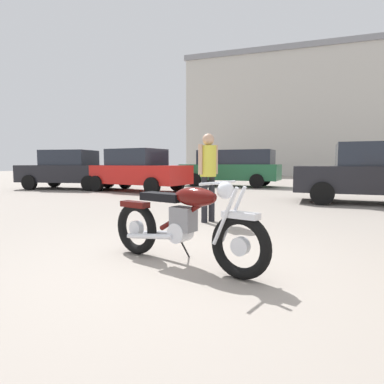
{
  "coord_description": "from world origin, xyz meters",
  "views": [
    {
      "loc": [
        1.16,
        -3.16,
        1.11
      ],
      "look_at": [
        -0.3,
        1.08,
        0.71
      ],
      "focal_mm": 30.46,
      "sensor_mm": 36.0,
      "label": 1
    }
  ],
  "objects": [
    {
      "name": "ground_plane",
      "position": [
        0.0,
        0.0,
        0.0
      ],
      "size": [
        80.0,
        80.0,
        0.0
      ],
      "primitive_type": "plane",
      "color": "gray"
    },
    {
      "name": "vintage_motorcycle",
      "position": [
        -0.06,
        0.09,
        0.45
      ],
      "size": [
        2.01,
        0.83,
        0.94
      ],
      "rotation": [
        0.0,
        0.0,
        -0.32
      ],
      "color": "black",
      "rests_on": "ground_plane"
    },
    {
      "name": "bystander",
      "position": [
        -0.54,
        2.71,
        1.02
      ],
      "size": [
        0.3,
        0.4,
        1.66
      ],
      "rotation": [
        0.0,
        0.0,
        5.7
      ],
      "color": "black",
      "rests_on": "ground_plane"
    },
    {
      "name": "blue_hatchback_right",
      "position": [
        -5.14,
        8.37,
        0.84
      ],
      "size": [
        4.43,
        2.46,
        1.67
      ],
      "rotation": [
        0.0,
        0.0,
        2.97
      ],
      "color": "black",
      "rests_on": "ground_plane"
    },
    {
      "name": "red_hatchback_near",
      "position": [
        -2.16,
        12.43,
        0.94
      ],
      "size": [
        4.8,
        2.2,
        1.74
      ],
      "rotation": [
        0.0,
        0.0,
        3.08
      ],
      "color": "black",
      "rests_on": "ground_plane"
    },
    {
      "name": "silver_sedan_mid",
      "position": [
        3.01,
        6.91,
        0.84
      ],
      "size": [
        4.26,
        2.05,
        1.67
      ],
      "rotation": [
        0.0,
        0.0,
        3.1
      ],
      "color": "black",
      "rests_on": "ground_plane"
    },
    {
      "name": "pale_sedan_back",
      "position": [
        -8.46,
        8.47,
        0.84
      ],
      "size": [
        4.4,
        2.38,
        1.67
      ],
      "rotation": [
        0.0,
        0.0,
        0.14
      ],
      "color": "black",
      "rests_on": "ground_plane"
    },
    {
      "name": "industrial_building",
      "position": [
        0.95,
        32.91,
        5.73
      ],
      "size": [
        22.06,
        11.96,
        11.43
      ],
      "rotation": [
        0.0,
        0.0,
        0.0
      ],
      "color": "beige",
      "rests_on": "ground_plane"
    }
  ]
}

